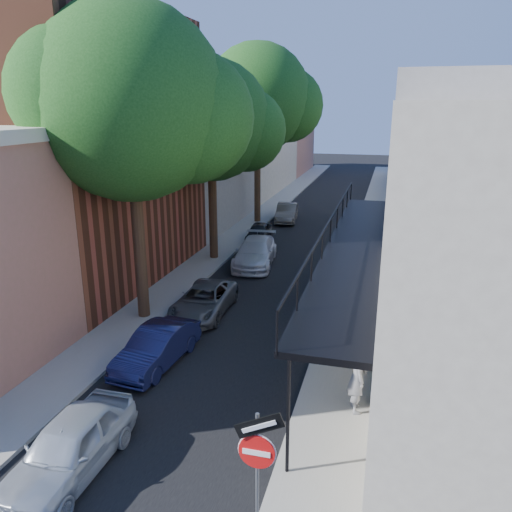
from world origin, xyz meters
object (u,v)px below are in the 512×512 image
Objects in this scene: parked_car_e at (259,232)px; pedestrian at (357,377)px; oak_near at (145,107)px; oak_far at (265,100)px; parked_car_a at (70,447)px; parked_car_d at (255,252)px; parked_car_f at (287,213)px; sign_post at (257,457)px; oak_mid at (219,123)px; parked_car_b at (157,347)px; parked_car_c at (204,300)px.

parked_car_e is 1.64× the size of pedestrian.
oak_near is 17.01m from oak_far.
parked_car_a is 1.19× the size of parked_car_e.
pedestrian is (5.99, -11.85, 0.43)m from parked_car_d.
pedestrian is at bearing -79.86° from parked_car_f.
parked_car_e is (-5.56, 21.20, -1.48)m from sign_post.
sign_post reaches higher than parked_car_a.
oak_near is at bearing -111.54° from parked_car_d.
parked_car_f is at bearing 22.92° from oak_far.
oak_mid is 0.86× the size of oak_far.
parked_car_b is 1.86× the size of pedestrian.
parked_car_c is (-4.86, 10.04, -1.47)m from sign_post.
parked_car_d is at bearing -78.54° from oak_far.
oak_far reaches higher than pedestrian.
parked_car_b is 0.79× the size of parked_car_d.
oak_near reaches higher than parked_car_c.
oak_near is at bearing 121.40° from parked_car_b.
oak_far is 2.91× the size of parked_car_c.
parked_car_b reaches higher than parked_car_c.
parked_car_d is 4.66m from parked_car_e.
parked_car_b is at bearing -95.65° from parked_car_f.
sign_post is 0.73× the size of parked_car_c.
parked_car_a reaches higher than parked_car_e.
oak_far reaches higher than oak_near.
parked_car_c is at bearing 95.54° from parked_car_b.
parked_car_f is at bearing -0.22° from pedestrian.
parked_car_e is (0.95, -5.10, -7.70)m from oak_far.
sign_post is 0.81× the size of parked_car_b.
parked_car_c is at bearing -95.54° from parked_car_f.
parked_car_c reaches higher than parked_car_e.
oak_near is 3.51× the size of parked_car_e.
parked_car_d reaches higher than parked_car_a.
oak_mid is (-6.58, 17.26, 5.02)m from sign_post.
sign_post is 17.32m from parked_car_d.
oak_near is 8.01m from oak_mid.
parked_car_a is at bearing -81.14° from parked_car_b.
oak_mid is 2.18× the size of parked_car_d.
parked_car_e is (-1.00, 4.55, -0.12)m from parked_car_d.
parked_car_b is at bearing -90.92° from parked_car_e.
oak_far reaches higher than sign_post.
oak_near is at bearing -90.04° from oak_far.
oak_mid is 7.67m from parked_car_e.
parked_car_c is 1.26× the size of parked_car_e.
parked_car_a reaches higher than parked_car_f.
pedestrian is at bearing -4.03° from parked_car_b.
parked_car_a is 9.15m from parked_car_c.
parked_car_a is 0.95× the size of parked_car_c.
sign_post reaches higher than parked_car_b.
parked_car_a reaches higher than parked_car_b.
parked_car_b is (1.66, -20.45, -7.65)m from oak_far.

